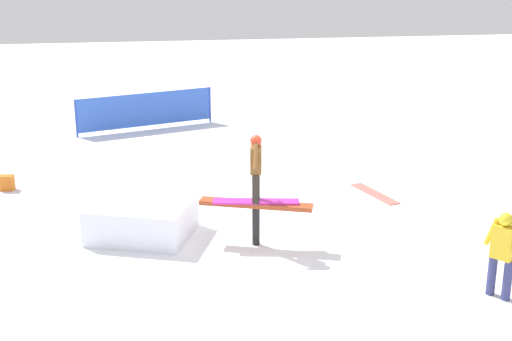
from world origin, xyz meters
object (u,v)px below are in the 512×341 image
at_px(rail_feature, 256,209).
at_px(backpack_on_snow, 7,183).
at_px(bystander_yellow, 503,250).
at_px(main_rider_on_rail, 256,171).
at_px(loose_snowboard_coral, 375,194).

xyz_separation_m(rail_feature, backpack_on_snow, (-5.05, 3.91, -0.52)).
distance_m(bystander_yellow, backpack_on_snow, 10.70).
height_order(main_rider_on_rail, backpack_on_snow, main_rider_on_rail).
xyz_separation_m(main_rider_on_rail, loose_snowboard_coral, (3.03, 2.33, -1.40)).
distance_m(rail_feature, main_rider_on_rail, 0.73).
height_order(main_rider_on_rail, loose_snowboard_coral, main_rider_on_rail).
height_order(bystander_yellow, loose_snowboard_coral, bystander_yellow).
relative_size(main_rider_on_rail, backpack_on_snow, 4.65).
distance_m(main_rider_on_rail, bystander_yellow, 4.34).
bearing_deg(backpack_on_snow, rail_feature, -30.23).
bearing_deg(loose_snowboard_coral, rail_feature, -69.22).
bearing_deg(main_rider_on_rail, bystander_yellow, -26.97).
bearing_deg(main_rider_on_rail, rail_feature, 0.00).
bearing_deg(main_rider_on_rail, backpack_on_snow, 152.78).
bearing_deg(bystander_yellow, backpack_on_snow, 16.08).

